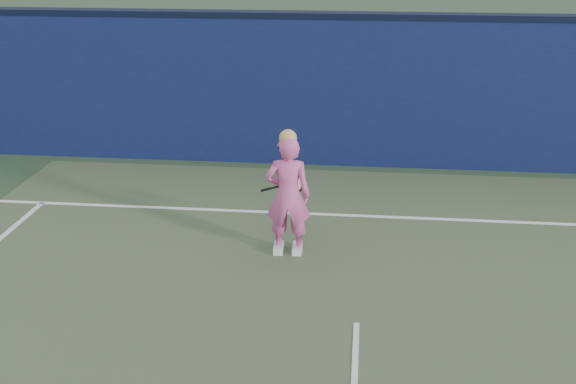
# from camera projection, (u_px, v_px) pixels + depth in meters

# --- Properties ---
(ground) EXTENTS (80.00, 80.00, 0.00)m
(ground) POSITION_uv_depth(u_px,v_px,m) (354.00, 380.00, 6.69)
(ground) COLOR #2C4329
(ground) RESTS_ON ground
(backstop_wall) EXTENTS (24.00, 0.40, 2.50)m
(backstop_wall) POSITION_uv_depth(u_px,v_px,m) (365.00, 93.00, 12.31)
(backstop_wall) COLOR #0D133C
(backstop_wall) RESTS_ON ground
(wall_cap) EXTENTS (24.00, 0.42, 0.10)m
(wall_cap) POSITION_uv_depth(u_px,v_px,m) (368.00, 16.00, 11.86)
(wall_cap) COLOR black
(wall_cap) RESTS_ON backstop_wall
(player) EXTENTS (0.58, 0.39, 1.63)m
(player) POSITION_uv_depth(u_px,v_px,m) (288.00, 195.00, 9.02)
(player) COLOR #DC559A
(player) RESTS_ON ground
(racket) EXTENTS (0.58, 0.15, 0.31)m
(racket) POSITION_uv_depth(u_px,v_px,m) (290.00, 184.00, 9.44)
(racket) COLOR black
(racket) RESTS_ON ground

